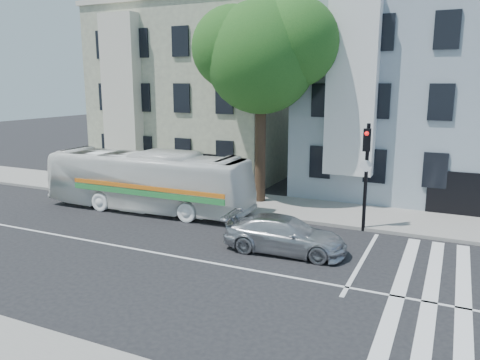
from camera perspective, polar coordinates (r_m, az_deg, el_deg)
The scene contains 9 objects.
ground at distance 17.70m, azimuth -8.37°, elevation -9.12°, with size 120.00×120.00×0.00m, color black.
sidewalk_far at distance 24.42m, azimuth 1.98°, elevation -2.95°, with size 80.00×4.00×0.15m, color gray.
building_left at distance 33.02m, azimuth -4.49°, elevation 10.37°, with size 12.00×10.00×11.00m, color gray.
building_right at distance 28.84m, azimuth 20.89°, elevation 9.46°, with size 12.00×10.00×11.00m, color #8D9FA8.
street_tree at distance 24.33m, azimuth 2.95°, elevation 15.42°, with size 7.30×5.90×11.10m.
bus at distance 23.70m, azimuth -11.19°, elevation -0.09°, with size 10.75×2.51×2.99m, color white.
sedan at distance 17.78m, azimuth 5.49°, elevation -6.65°, with size 4.64×1.89×1.35m, color #B9BCC1.
hedge at distance 26.10m, azimuth -12.69°, elevation -1.31°, with size 8.50×0.84×0.70m, color #1E5A1D, non-canonical shape.
traffic_signal at distance 20.24m, azimuth 15.14°, elevation 2.03°, with size 0.49×0.55×4.63m.
Camera 1 is at (9.23, -13.75, 6.26)m, focal length 35.00 mm.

